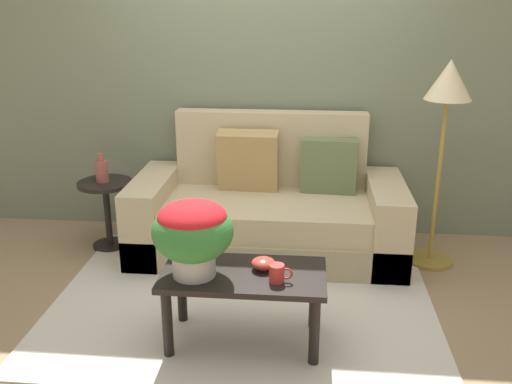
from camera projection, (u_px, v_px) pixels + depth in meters
The scene contains 11 objects.
ground_plane at pixel (244, 295), 3.84m from camera, with size 14.00×14.00×0.00m, color #997A56.
wall_back at pixel (261, 56), 4.55m from camera, with size 6.40×0.12×2.96m, color slate.
area_rug at pixel (243, 299), 3.78m from camera, with size 2.51×1.94×0.01m, color beige.
couch at pixel (269, 212), 4.44m from camera, with size 2.09×0.94×1.06m.
coffee_table at pixel (244, 285), 3.21m from camera, with size 0.94×0.49×0.46m.
side_table at pixel (107, 202), 4.48m from camera, with size 0.43×0.43×0.56m.
floor_lamp at pixel (447, 104), 3.93m from camera, with size 0.35×0.35×1.53m.
potted_plant at pixel (193, 231), 3.07m from camera, with size 0.45×0.45×0.44m.
coffee_mug at pixel (277, 273), 3.06m from camera, with size 0.13×0.08×0.10m.
snack_bowl at pixel (263, 263), 3.21m from camera, with size 0.14×0.14×0.07m.
table_vase at pixel (102, 170), 4.39m from camera, with size 0.10×0.10×0.23m.
Camera 1 is at (0.39, -3.37, 1.94)m, focal length 39.38 mm.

